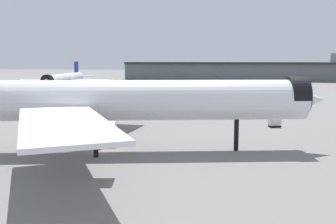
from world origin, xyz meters
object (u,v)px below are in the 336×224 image
at_px(airliner_near_gate, 114,101).
at_px(airliner_far_taxiway, 65,79).
at_px(service_truck_front, 133,109).
at_px(traffic_cone_near_nose, 103,114).
at_px(baggage_cart_trailing, 275,123).

height_order(airliner_near_gate, airliner_far_taxiway, airliner_near_gate).
height_order(airliner_near_gate, service_truck_front, airliner_near_gate).
height_order(airliner_far_taxiway, traffic_cone_near_nose, airliner_far_taxiway).
bearing_deg(service_truck_front, airliner_far_taxiway, 6.71).
distance_m(airliner_near_gate, traffic_cone_near_nose, 40.61).
height_order(airliner_far_taxiway, service_truck_front, airliner_far_taxiway).
bearing_deg(service_truck_front, airliner_near_gate, 159.88).
distance_m(airliner_near_gate, baggage_cart_trailing, 38.48).
bearing_deg(traffic_cone_near_nose, airliner_far_taxiway, 121.29).
distance_m(service_truck_front, baggage_cart_trailing, 36.57).
bearing_deg(airliner_near_gate, traffic_cone_near_nose, 99.74).
bearing_deg(service_truck_front, baggage_cart_trailing, -141.26).
bearing_deg(traffic_cone_near_nose, service_truck_front, 17.80).
bearing_deg(airliner_near_gate, service_truck_front, 88.69).
relative_size(airliner_near_gate, airliner_far_taxiway, 1.44).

